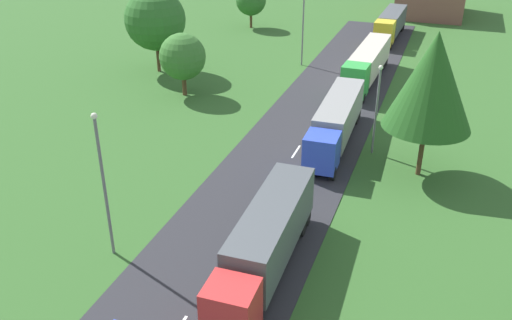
{
  "coord_description": "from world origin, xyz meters",
  "views": [
    {
      "loc": [
        10.59,
        8.82,
        20.08
      ],
      "look_at": [
        -1.12,
        41.32,
        2.25
      ],
      "focal_mm": 38.76,
      "sensor_mm": 36.0,
      "label": 1
    }
  ],
  "objects_px": {
    "truck_fifth": "(391,24)",
    "tree_birch": "(251,0)",
    "truck_third": "(336,120)",
    "truck_second": "(266,240)",
    "lamppost_third": "(377,105)",
    "tree_ash": "(155,20)",
    "lamppost_second": "(103,180)",
    "truck_fourth": "(367,62)",
    "tree_elm": "(183,57)",
    "lamppost_fourth": "(303,24)",
    "tree_maple": "(432,81)"
  },
  "relations": [
    {
      "from": "truck_fourth",
      "to": "tree_elm",
      "type": "height_order",
      "value": "tree_elm"
    },
    {
      "from": "tree_elm",
      "to": "tree_ash",
      "type": "height_order",
      "value": "tree_ash"
    },
    {
      "from": "truck_third",
      "to": "lamppost_third",
      "type": "distance_m",
      "value": 3.92
    },
    {
      "from": "truck_fourth",
      "to": "truck_fifth",
      "type": "relative_size",
      "value": 1.15
    },
    {
      "from": "truck_third",
      "to": "truck_fourth",
      "type": "relative_size",
      "value": 0.92
    },
    {
      "from": "lamppost_second",
      "to": "lamppost_third",
      "type": "bearing_deg",
      "value": 56.55
    },
    {
      "from": "truck_third",
      "to": "lamppost_third",
      "type": "relative_size",
      "value": 1.85
    },
    {
      "from": "lamppost_second",
      "to": "tree_birch",
      "type": "relative_size",
      "value": 1.45
    },
    {
      "from": "lamppost_third",
      "to": "tree_elm",
      "type": "relative_size",
      "value": 1.16
    },
    {
      "from": "lamppost_third",
      "to": "tree_ash",
      "type": "bearing_deg",
      "value": 154.14
    },
    {
      "from": "truck_second",
      "to": "lamppost_second",
      "type": "distance_m",
      "value": 9.68
    },
    {
      "from": "truck_third",
      "to": "lamppost_fourth",
      "type": "relative_size",
      "value": 1.55
    },
    {
      "from": "truck_third",
      "to": "truck_second",
      "type": "bearing_deg",
      "value": -89.85
    },
    {
      "from": "truck_third",
      "to": "tree_birch",
      "type": "distance_m",
      "value": 40.49
    },
    {
      "from": "lamppost_third",
      "to": "truck_second",
      "type": "bearing_deg",
      "value": -100.5
    },
    {
      "from": "truck_third",
      "to": "truck_fourth",
      "type": "xyz_separation_m",
      "value": [
        -0.28,
        16.66,
        0.02
      ]
    },
    {
      "from": "truck_fifth",
      "to": "truck_third",
      "type": "bearing_deg",
      "value": -89.51
    },
    {
      "from": "lamppost_fourth",
      "to": "tree_maple",
      "type": "relative_size",
      "value": 0.81
    },
    {
      "from": "tree_maple",
      "to": "tree_elm",
      "type": "xyz_separation_m",
      "value": [
        -24.16,
        9.33,
        -3.37
      ]
    },
    {
      "from": "tree_birch",
      "to": "lamppost_fourth",
      "type": "bearing_deg",
      "value": -51.51
    },
    {
      "from": "lamppost_third",
      "to": "tree_elm",
      "type": "bearing_deg",
      "value": 161.29
    },
    {
      "from": "truck_fifth",
      "to": "tree_birch",
      "type": "height_order",
      "value": "tree_birch"
    },
    {
      "from": "lamppost_fourth",
      "to": "tree_birch",
      "type": "height_order",
      "value": "lamppost_fourth"
    },
    {
      "from": "lamppost_second",
      "to": "tree_maple",
      "type": "xyz_separation_m",
      "value": [
        16.21,
        16.24,
        2.39
      ]
    },
    {
      "from": "lamppost_fourth",
      "to": "tree_maple",
      "type": "height_order",
      "value": "tree_maple"
    },
    {
      "from": "truck_third",
      "to": "tree_ash",
      "type": "height_order",
      "value": "tree_ash"
    },
    {
      "from": "lamppost_third",
      "to": "tree_birch",
      "type": "distance_m",
      "value": 42.82
    },
    {
      "from": "tree_birch",
      "to": "tree_ash",
      "type": "relative_size",
      "value": 0.67
    },
    {
      "from": "truck_second",
      "to": "tree_elm",
      "type": "xyz_separation_m",
      "value": [
        -17.1,
        24.14,
        1.84
      ]
    },
    {
      "from": "lamppost_third",
      "to": "lamppost_fourth",
      "type": "xyz_separation_m",
      "value": [
        -11.71,
        20.62,
        0.73
      ]
    },
    {
      "from": "truck_fifth",
      "to": "tree_birch",
      "type": "bearing_deg",
      "value": -178.22
    },
    {
      "from": "tree_birch",
      "to": "tree_elm",
      "type": "relative_size",
      "value": 0.97
    },
    {
      "from": "lamppost_second",
      "to": "tree_elm",
      "type": "bearing_deg",
      "value": 107.26
    },
    {
      "from": "truck_second",
      "to": "tree_birch",
      "type": "xyz_separation_m",
      "value": [
        -20.48,
        52.94,
        1.81
      ]
    },
    {
      "from": "truck_third",
      "to": "lamppost_second",
      "type": "xyz_separation_m",
      "value": [
        -9.1,
        -19.46,
        2.9
      ]
    },
    {
      "from": "truck_second",
      "to": "truck_fifth",
      "type": "relative_size",
      "value": 0.98
    },
    {
      "from": "truck_second",
      "to": "tree_maple",
      "type": "xyz_separation_m",
      "value": [
        7.06,
        14.81,
        5.21
      ]
    },
    {
      "from": "lamppost_third",
      "to": "tree_birch",
      "type": "relative_size",
      "value": 1.19
    },
    {
      "from": "truck_second",
      "to": "truck_fifth",
      "type": "distance_m",
      "value": 53.57
    },
    {
      "from": "lamppost_third",
      "to": "truck_fifth",
      "type": "bearing_deg",
      "value": 95.59
    },
    {
      "from": "tree_elm",
      "to": "lamppost_second",
      "type": "bearing_deg",
      "value": -72.74
    },
    {
      "from": "truck_fourth",
      "to": "tree_ash",
      "type": "height_order",
      "value": "tree_ash"
    },
    {
      "from": "truck_fifth",
      "to": "lamppost_second",
      "type": "xyz_separation_m",
      "value": [
        -8.8,
        -54.99,
        2.91
      ]
    },
    {
      "from": "truck_fourth",
      "to": "lamppost_third",
      "type": "relative_size",
      "value": 2.02
    },
    {
      "from": "tree_birch",
      "to": "tree_ash",
      "type": "bearing_deg",
      "value": -97.14
    },
    {
      "from": "truck_second",
      "to": "truck_fifth",
      "type": "height_order",
      "value": "truck_second"
    },
    {
      "from": "lamppost_fourth",
      "to": "tree_elm",
      "type": "height_order",
      "value": "lamppost_fourth"
    },
    {
      "from": "tree_maple",
      "to": "tree_ash",
      "type": "xyz_separation_m",
      "value": [
        -30.4,
        15.32,
        -1.48
      ]
    },
    {
      "from": "tree_ash",
      "to": "truck_second",
      "type": "bearing_deg",
      "value": -52.24
    },
    {
      "from": "truck_fifth",
      "to": "tree_maple",
      "type": "distance_m",
      "value": 39.82
    }
  ]
}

